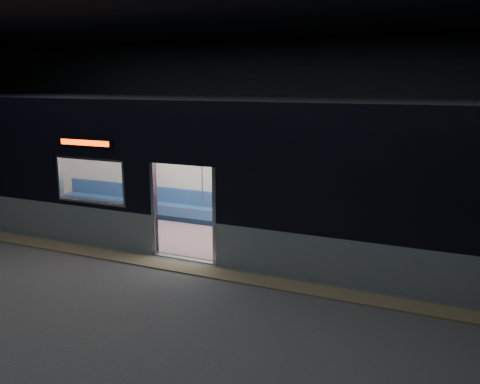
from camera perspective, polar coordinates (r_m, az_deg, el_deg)
The scene contains 7 objects.
station_floor at distance 10.18m, azimuth -9.21°, elevation -9.32°, with size 24.00×14.00×0.01m, color #47494C.
station_envelope at distance 9.47m, azimuth -9.99°, elevation 11.79°, with size 24.00×14.00×5.00m.
tactile_strip at distance 10.60m, azimuth -7.57°, elevation -8.25°, with size 22.80×0.50×0.03m, color #8C7F59.
metro_car at distance 11.82m, azimuth -2.76°, elevation 3.18°, with size 18.00×3.04×3.35m.
passenger at distance 12.51m, azimuth 3.56°, elevation -1.00°, with size 0.46×0.77×1.47m.
handbag at distance 12.32m, azimuth 3.11°, elevation -1.90°, with size 0.28×0.24×0.14m, color black.
transit_map at distance 11.93m, azimuth 22.32°, elevation 0.47°, with size 0.96×0.03×0.62m, color white.
Camera 1 is at (5.29, -7.86, 3.73)m, focal length 38.00 mm.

